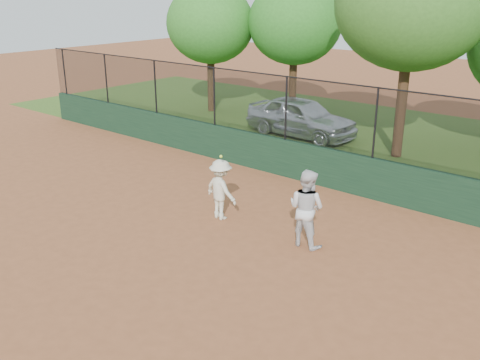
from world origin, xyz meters
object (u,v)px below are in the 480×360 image
Objects in this scene: tree_1 at (295,23)px; tree_2 at (412,3)px; parked_car at (301,117)px; player_second at (306,208)px; player_main at (221,190)px; tree_0 at (210,24)px.

tree_1 is 7.05m from tree_2.
parked_car is at bearing 178.23° from tree_2.
player_second is 13.65m from tree_1.
player_main reaches higher than parked_car.
tree_0 is at bearing 80.94° from parked_car.
tree_2 is (4.21, -0.13, 4.44)m from parked_car.
tree_2 reaches higher than player_main.
tree_1 reaches higher than player_second.
player_second is at bearing 2.49° from player_main.
tree_2 is at bearing -23.03° from tree_1.
tree_1 is (-5.21, 10.85, 3.45)m from player_main.
player_second is at bearing -38.95° from tree_0.
parked_car is 6.12m from tree_2.
player_main is at bearing -64.37° from tree_1.
tree_2 reaches higher than tree_0.
player_second reaches higher than parked_car.
tree_2 is at bearing -79.44° from player_second.
tree_2 reaches higher than parked_car.
parked_car is at bearing -11.23° from tree_0.
tree_1 is 0.82× the size of tree_2.
tree_0 reaches higher than player_main.
tree_2 is (10.22, -1.32, 1.12)m from tree_0.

